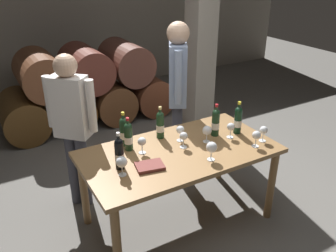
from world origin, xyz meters
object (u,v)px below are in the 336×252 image
at_px(wine_glass_3, 264,131).
at_px(sommelier_presenting, 178,86).
at_px(wine_glass_1, 142,142).
at_px(wine_glass_5, 122,162).
at_px(wine_bottle_3, 216,122).
at_px(wine_glass_4, 180,130).
at_px(wine_bottle_5, 238,120).
at_px(wine_glass_2, 207,131).
at_px(wine_bottle_2, 160,125).
at_px(tasting_notebook, 150,166).
at_px(wine_glass_6, 184,137).
at_px(wine_bottle_1, 128,136).
at_px(wine_glass_0, 231,127).
at_px(wine_glass_8, 212,148).
at_px(wine_bottle_4, 124,131).
at_px(wine_bottle_0, 119,153).
at_px(taster_seated_left, 72,120).
at_px(wine_glass_7, 256,136).
at_px(dining_table, 179,159).

xyz_separation_m(wine_glass_3, sommelier_presenting, (-0.32, 0.98, 0.18)).
height_order(wine_glass_1, wine_glass_5, wine_glass_5).
xyz_separation_m(wine_bottle_3, wine_glass_4, (-0.34, 0.07, -0.03)).
relative_size(wine_bottle_5, wine_glass_2, 2.00).
relative_size(wine_bottle_2, tasting_notebook, 1.40).
xyz_separation_m(wine_glass_3, wine_glass_6, (-0.69, 0.26, -0.00)).
xyz_separation_m(wine_bottle_3, wine_glass_3, (0.31, -0.31, -0.03)).
xyz_separation_m(wine_bottle_1, wine_glass_2, (0.67, -0.22, -0.02)).
xyz_separation_m(wine_glass_0, wine_glass_5, (-1.12, -0.09, 0.01)).
bearing_deg(wine_bottle_2, wine_glass_2, -41.39).
distance_m(wine_bottle_2, wine_glass_8, 0.59).
xyz_separation_m(wine_bottle_4, wine_glass_4, (0.47, -0.18, -0.03)).
height_order(wine_glass_0, wine_glass_2, wine_glass_2).
distance_m(wine_bottle_4, wine_glass_0, 0.98).
bearing_deg(wine_bottle_0, taster_seated_left, 102.10).
distance_m(wine_glass_2, wine_glass_4, 0.24).
xyz_separation_m(wine_bottle_3, taster_seated_left, (-1.16, 0.64, 0.03)).
xyz_separation_m(wine_bottle_0, wine_glass_4, (0.66, 0.16, -0.03)).
xyz_separation_m(wine_glass_1, wine_glass_7, (0.92, -0.39, 0.00)).
xyz_separation_m(wine_glass_4, tasting_notebook, (-0.45, -0.27, -0.09)).
relative_size(wine_bottle_2, wine_glass_0, 2.10).
height_order(wine_bottle_4, wine_glass_4, wine_bottle_4).
relative_size(wine_bottle_2, wine_glass_1, 2.08).
xyz_separation_m(wine_bottle_2, wine_glass_1, (-0.27, -0.18, -0.03)).
height_order(wine_bottle_5, wine_glass_0, wine_bottle_5).
distance_m(wine_bottle_0, wine_glass_8, 0.75).
bearing_deg(wine_glass_4, wine_glass_5, -159.05).
height_order(wine_bottle_0, wine_glass_2, wine_bottle_0).
bearing_deg(wine_bottle_4, wine_glass_5, -115.33).
distance_m(wine_bottle_3, sommelier_presenting, 0.69).
relative_size(wine_bottle_4, wine_bottle_5, 1.00).
bearing_deg(taster_seated_left, wine_bottle_3, -28.85).
xyz_separation_m(wine_bottle_0, wine_glass_1, (0.26, 0.13, -0.03)).
bearing_deg(wine_glass_2, wine_bottle_2, 138.61).
relative_size(wine_glass_6, tasting_notebook, 0.67).
relative_size(wine_glass_0, wine_glass_1, 0.99).
relative_size(wine_bottle_3, wine_glass_8, 1.91).
distance_m(wine_glass_0, wine_glass_2, 0.24).
xyz_separation_m(wine_glass_2, taster_seated_left, (-1.01, 0.71, 0.05)).
bearing_deg(sommelier_presenting, wine_bottle_0, -142.31).
xyz_separation_m(wine_glass_3, tasting_notebook, (-1.10, 0.11, -0.09)).
distance_m(dining_table, wine_bottle_1, 0.49).
bearing_deg(wine_bottle_4, wine_glass_0, -21.15).
bearing_deg(wine_bottle_4, wine_bottle_0, -118.44).
height_order(wine_bottle_0, wine_glass_4, wine_bottle_0).
relative_size(wine_bottle_5, wine_glass_7, 2.12).
height_order(dining_table, wine_bottle_4, wine_bottle_4).
bearing_deg(wine_glass_4, wine_glass_0, -21.82).
relative_size(wine_glass_3, tasting_notebook, 0.67).
bearing_deg(wine_bottle_3, taster_seated_left, 151.15).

